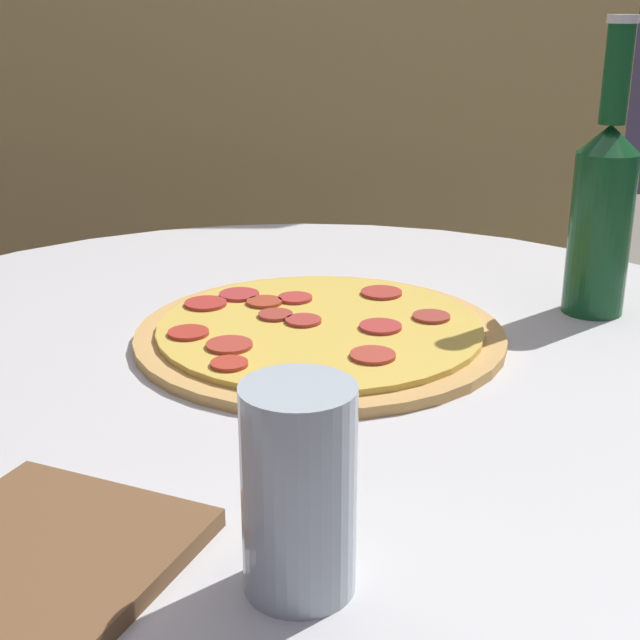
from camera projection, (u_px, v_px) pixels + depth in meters
name	position (u px, v px, depth m)	size (l,w,h in m)	color
table	(294.00, 491.00, 0.86)	(1.04, 1.04, 0.68)	silver
fence_panel	(304.00, 48.00, 1.73)	(1.28, 0.04, 1.81)	tan
pizza	(319.00, 332.00, 0.86)	(0.36, 0.36, 0.02)	tan
beer_bottle	(602.00, 209.00, 0.90)	(0.06, 0.06, 0.30)	#144C23
pizza_paddle	(16.00, 578.00, 0.50)	(0.20, 0.29, 0.02)	brown
drinking_glass	(299.00, 490.00, 0.48)	(0.06, 0.06, 0.12)	#ADBCC6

